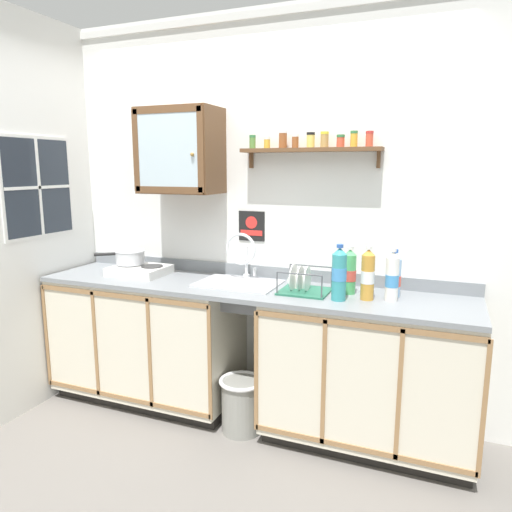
{
  "coord_description": "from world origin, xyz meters",
  "views": [
    {
      "loc": [
        1.17,
        -2.27,
        1.66
      ],
      "look_at": [
        0.03,
        0.56,
        1.09
      ],
      "focal_mm": 33.37,
      "sensor_mm": 36.0,
      "label": 1
    }
  ],
  "objects_px": {
    "mug": "(299,282)",
    "warning_sign": "(252,226)",
    "bottle_soda_green_3": "(350,272)",
    "saucepan": "(130,257)",
    "dish_rack": "(303,286)",
    "hot_plate_stove": "(139,270)",
    "bottle_water_blue_4": "(394,276)",
    "bottle_detergent_teal_0": "(339,274)",
    "bottle_opaque_white_1": "(392,277)",
    "wall_cabinet": "(180,151)",
    "trash_bin": "(242,404)",
    "bottle_juice_amber_2": "(368,275)",
    "sink": "(239,286)"
  },
  "relations": [
    {
      "from": "wall_cabinet",
      "to": "hot_plate_stove",
      "type": "bearing_deg",
      "value": -160.28
    },
    {
      "from": "wall_cabinet",
      "to": "trash_bin",
      "type": "relative_size",
      "value": 1.61
    },
    {
      "from": "dish_rack",
      "to": "wall_cabinet",
      "type": "distance_m",
      "value": 1.23
    },
    {
      "from": "sink",
      "to": "bottle_water_blue_4",
      "type": "xyz_separation_m",
      "value": [
        0.96,
        0.06,
        0.14
      ]
    },
    {
      "from": "bottle_detergent_teal_0",
      "to": "bottle_water_blue_4",
      "type": "distance_m",
      "value": 0.35
    },
    {
      "from": "saucepan",
      "to": "trash_bin",
      "type": "bearing_deg",
      "value": -11.78
    },
    {
      "from": "bottle_juice_amber_2",
      "to": "bottle_water_blue_4",
      "type": "bearing_deg",
      "value": 45.68
    },
    {
      "from": "bottle_detergent_teal_0",
      "to": "bottle_opaque_white_1",
      "type": "distance_m",
      "value": 0.3
    },
    {
      "from": "bottle_detergent_teal_0",
      "to": "dish_rack",
      "type": "distance_m",
      "value": 0.28
    },
    {
      "from": "bottle_juice_amber_2",
      "to": "bottle_soda_green_3",
      "type": "bearing_deg",
      "value": 142.04
    },
    {
      "from": "sink",
      "to": "bottle_detergent_teal_0",
      "type": "xyz_separation_m",
      "value": [
        0.69,
        -0.14,
        0.17
      ]
    },
    {
      "from": "dish_rack",
      "to": "trash_bin",
      "type": "relative_size",
      "value": 0.84
    },
    {
      "from": "saucepan",
      "to": "mug",
      "type": "height_order",
      "value": "saucepan"
    },
    {
      "from": "bottle_opaque_white_1",
      "to": "wall_cabinet",
      "type": "xyz_separation_m",
      "value": [
        -1.43,
        0.13,
        0.72
      ]
    },
    {
      "from": "trash_bin",
      "to": "warning_sign",
      "type": "bearing_deg",
      "value": 104.23
    },
    {
      "from": "bottle_detergent_teal_0",
      "to": "bottle_juice_amber_2",
      "type": "height_order",
      "value": "bottle_detergent_teal_0"
    },
    {
      "from": "bottle_detergent_teal_0",
      "to": "mug",
      "type": "height_order",
      "value": "bottle_detergent_teal_0"
    },
    {
      "from": "sink",
      "to": "bottle_soda_green_3",
      "type": "distance_m",
      "value": 0.73
    },
    {
      "from": "saucepan",
      "to": "bottle_detergent_teal_0",
      "type": "height_order",
      "value": "bottle_detergent_teal_0"
    },
    {
      "from": "hot_plate_stove",
      "to": "bottle_opaque_white_1",
      "type": "height_order",
      "value": "bottle_opaque_white_1"
    },
    {
      "from": "saucepan",
      "to": "bottle_opaque_white_1",
      "type": "xyz_separation_m",
      "value": [
        1.82,
        -0.04,
        0.02
      ]
    },
    {
      "from": "bottle_soda_green_3",
      "to": "bottle_water_blue_4",
      "type": "distance_m",
      "value": 0.25
    },
    {
      "from": "warning_sign",
      "to": "bottle_soda_green_3",
      "type": "bearing_deg",
      "value": -16.73
    },
    {
      "from": "saucepan",
      "to": "wall_cabinet",
      "type": "bearing_deg",
      "value": 12.28
    },
    {
      "from": "bottle_opaque_white_1",
      "to": "trash_bin",
      "type": "bearing_deg",
      "value": -169.71
    },
    {
      "from": "bottle_soda_green_3",
      "to": "saucepan",
      "type": "bearing_deg",
      "value": -179.14
    },
    {
      "from": "bottle_juice_amber_2",
      "to": "bottle_soda_green_3",
      "type": "height_order",
      "value": "bottle_juice_amber_2"
    },
    {
      "from": "hot_plate_stove",
      "to": "saucepan",
      "type": "bearing_deg",
      "value": 167.07
    },
    {
      "from": "bottle_water_blue_4",
      "to": "warning_sign",
      "type": "height_order",
      "value": "warning_sign"
    },
    {
      "from": "hot_plate_stove",
      "to": "trash_bin",
      "type": "distance_m",
      "value": 1.16
    },
    {
      "from": "saucepan",
      "to": "mug",
      "type": "relative_size",
      "value": 2.51
    },
    {
      "from": "dish_rack",
      "to": "mug",
      "type": "xyz_separation_m",
      "value": [
        -0.04,
        0.06,
        0.01
      ]
    },
    {
      "from": "sink",
      "to": "bottle_detergent_teal_0",
      "type": "relative_size",
      "value": 1.61
    },
    {
      "from": "saucepan",
      "to": "bottle_juice_amber_2",
      "type": "xyz_separation_m",
      "value": [
        1.69,
        -0.07,
        0.03
      ]
    },
    {
      "from": "hot_plate_stove",
      "to": "bottle_water_blue_4",
      "type": "bearing_deg",
      "value": 2.78
    },
    {
      "from": "saucepan",
      "to": "bottle_water_blue_4",
      "type": "xyz_separation_m",
      "value": [
        1.82,
        0.06,
        0.0
      ]
    },
    {
      "from": "dish_rack",
      "to": "wall_cabinet",
      "type": "relative_size",
      "value": 0.52
    },
    {
      "from": "bottle_opaque_white_1",
      "to": "bottle_water_blue_4",
      "type": "xyz_separation_m",
      "value": [
        -0.0,
        0.1,
        -0.01
      ]
    },
    {
      "from": "bottle_detergent_teal_0",
      "to": "wall_cabinet",
      "type": "bearing_deg",
      "value": 168.71
    },
    {
      "from": "bottle_soda_green_3",
      "to": "wall_cabinet",
      "type": "distance_m",
      "value": 1.38
    },
    {
      "from": "bottle_detergent_teal_0",
      "to": "mug",
      "type": "xyz_separation_m",
      "value": [
        -0.28,
        0.15,
        -0.11
      ]
    },
    {
      "from": "bottle_detergent_teal_0",
      "to": "trash_bin",
      "type": "height_order",
      "value": "bottle_detergent_teal_0"
    },
    {
      "from": "saucepan",
      "to": "bottle_detergent_teal_0",
      "type": "bearing_deg",
      "value": -5.38
    },
    {
      "from": "bottle_water_blue_4",
      "to": "bottle_juice_amber_2",
      "type": "bearing_deg",
      "value": -134.32
    },
    {
      "from": "trash_bin",
      "to": "bottle_water_blue_4",
      "type": "bearing_deg",
      "value": 16.84
    },
    {
      "from": "bottle_soda_green_3",
      "to": "bottle_detergent_teal_0",
      "type": "bearing_deg",
      "value": -99.32
    },
    {
      "from": "mug",
      "to": "warning_sign",
      "type": "xyz_separation_m",
      "value": [
        -0.41,
        0.23,
        0.3
      ]
    },
    {
      "from": "bottle_opaque_white_1",
      "to": "trash_bin",
      "type": "relative_size",
      "value": 0.87
    },
    {
      "from": "bottle_opaque_white_1",
      "to": "bottle_soda_green_3",
      "type": "distance_m",
      "value": 0.26
    },
    {
      "from": "bottle_detergent_teal_0",
      "to": "bottle_soda_green_3",
      "type": "bearing_deg",
      "value": 80.68
    }
  ]
}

